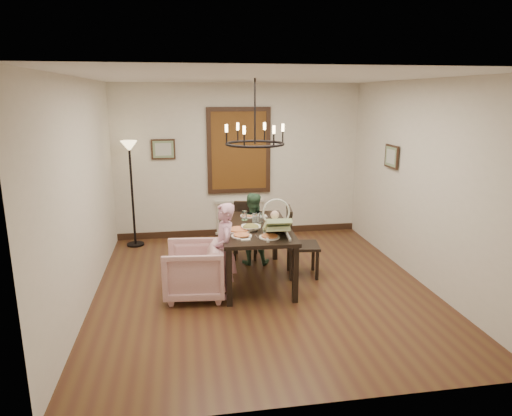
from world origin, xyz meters
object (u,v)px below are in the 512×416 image
object	(u,v)px
seated_man	(252,235)
baby_bouncer	(277,224)
chair_far	(245,231)
elderly_woman	(225,258)
floor_lamp	(132,196)
drinking_glass	(255,218)
armchair	(194,270)
dining_table	(255,232)
chair_right	(303,242)

from	to	relation	value
seated_man	baby_bouncer	world-z (taller)	baby_bouncer
chair_far	baby_bouncer	bearing A→B (deg)	-70.01
elderly_woman	seated_man	size ratio (longest dim) A/B	1.11
floor_lamp	drinking_glass	bearing A→B (deg)	-42.57
chair_far	armchair	xyz separation A→B (m)	(-0.86, -1.36, -0.09)
elderly_woman	armchair	bearing A→B (deg)	-99.86
baby_bouncer	drinking_glass	world-z (taller)	baby_bouncer
chair_far	drinking_glass	xyz separation A→B (m)	(0.03, -0.79, 0.42)
dining_table	chair_right	distance (m)	0.74
chair_far	floor_lamp	world-z (taller)	floor_lamp
elderly_woman	seated_man	world-z (taller)	elderly_woman
elderly_woman	floor_lamp	bearing A→B (deg)	-150.49
seated_man	floor_lamp	distance (m)	2.29
chair_far	floor_lamp	xyz separation A→B (m)	(-1.84, 0.92, 0.45)
armchair	seated_man	xyz separation A→B (m)	(0.93, 1.07, 0.11)
armchair	floor_lamp	xyz separation A→B (m)	(-0.97, 2.28, 0.54)
drinking_glass	floor_lamp	distance (m)	2.54
armchair	dining_table	bearing A→B (deg)	120.46
elderly_woman	dining_table	bearing A→B (deg)	133.69
elderly_woman	seated_man	distance (m)	1.25
chair_right	armchair	xyz separation A→B (m)	(-1.58, -0.46, -0.16)
elderly_woman	floor_lamp	xyz separation A→B (m)	(-1.37, 2.34, 0.38)
chair_far	drinking_glass	bearing A→B (deg)	-76.16
armchair	elderly_woman	size ratio (longest dim) A/B	0.75
baby_bouncer	armchair	bearing A→B (deg)	178.36
dining_table	armchair	bearing A→B (deg)	-152.69
chair_far	drinking_glass	distance (m)	0.90
chair_far	chair_right	world-z (taller)	chair_right
drinking_glass	floor_lamp	world-z (taller)	floor_lamp
dining_table	chair_far	world-z (taller)	chair_far
drinking_glass	chair_right	bearing A→B (deg)	-8.50
armchair	elderly_woman	xyz separation A→B (m)	(0.39, -0.06, 0.16)
armchair	drinking_glass	bearing A→B (deg)	127.62
chair_far	armchair	size ratio (longest dim) A/B	1.15
floor_lamp	elderly_woman	bearing A→B (deg)	-59.69
elderly_woman	chair_right	bearing A→B (deg)	112.82
armchair	elderly_woman	distance (m)	0.43
seated_man	dining_table	bearing A→B (deg)	95.11
seated_man	floor_lamp	xyz separation A→B (m)	(-1.90, 1.21, 0.43)
dining_table	elderly_woman	distance (m)	0.69
armchair	seated_man	distance (m)	1.42
seated_man	floor_lamp	bearing A→B (deg)	-22.11
dining_table	floor_lamp	distance (m)	2.63
chair_far	seated_man	world-z (taller)	seated_man
drinking_glass	floor_lamp	xyz separation A→B (m)	(-1.87, 1.71, 0.03)
dining_table	seated_man	bearing A→B (deg)	87.17
chair_far	armchair	distance (m)	1.61
chair_right	seated_man	xyz separation A→B (m)	(-0.65, 0.61, -0.05)
elderly_woman	seated_man	xyz separation A→B (m)	(0.54, 1.13, -0.05)
chair_right	drinking_glass	size ratio (longest dim) A/B	6.89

